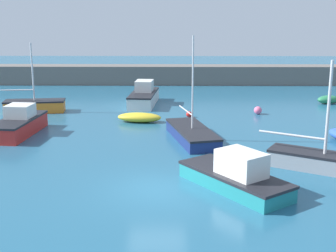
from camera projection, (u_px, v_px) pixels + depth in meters
ground_plane at (157, 191)px, 19.85m from camera, size 120.00×120.00×0.20m
harbor_breakwater at (166, 75)px, 48.12m from camera, size 56.10×2.50×1.89m
sailboat_twin_hulled at (35, 106)px, 34.80m from camera, size 4.80×1.99×5.12m
motorboat_grey_hull at (19, 124)px, 28.46m from camera, size 2.33×5.23×1.79m
sailboat_short_mast at (324, 161)px, 21.99m from camera, size 5.44×3.78×5.21m
motorboat_with_cabin at (236, 176)px, 19.64m from camera, size 4.68×5.40×1.73m
cabin_cruiser_white at (144, 96)px, 37.56m from camera, size 2.31×5.62×1.90m
rowboat_white_midwater at (139, 117)px, 31.69m from camera, size 3.09×1.55×0.64m
sailboat_tall_mast at (192, 134)px, 27.21m from camera, size 3.13×5.85×6.02m
fishing_dinghy_green at (329, 99)px, 37.96m from camera, size 2.05×1.36×0.68m
mooring_buoy_pink at (258, 110)px, 34.09m from camera, size 0.57×0.57×0.57m
mooring_buoy_red at (189, 114)px, 33.12m from camera, size 0.42×0.42×0.42m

